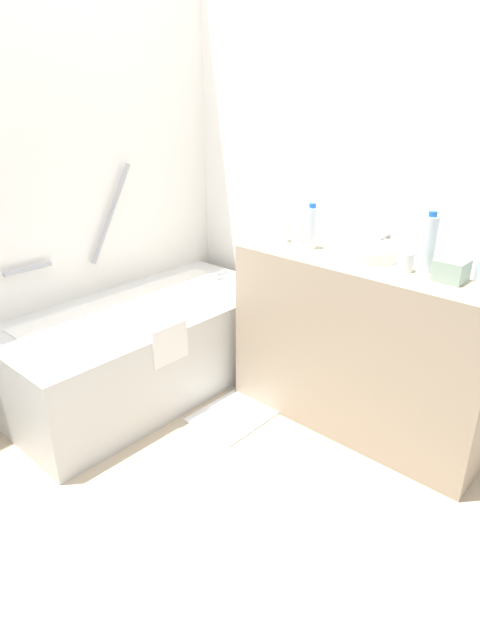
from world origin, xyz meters
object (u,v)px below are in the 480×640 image
(sink_faucet, at_px, (387,241))
(tissue_box, at_px, (451,270))
(sink_basin, at_px, (367,251))
(bathtub, at_px, (145,344))
(drinking_glass_3, at_px, (299,233))
(bath_mat, at_px, (245,408))
(water_bottle_2, at_px, (311,228))
(drinking_glass_2, at_px, (405,262))
(water_bottle_0, at_px, (428,244))
(drinking_glass_1, at_px, (283,233))

(sink_faucet, xyz_separation_m, tissue_box, (-0.27, -0.43, 0.01))
(sink_basin, bearing_deg, sink_faucet, 0.00)
(sink_basin, bearing_deg, bathtub, 119.02)
(drinking_glass_3, height_order, bath_mat, drinking_glass_3)
(water_bottle_2, height_order, drinking_glass_2, water_bottle_2)
(sink_faucet, xyz_separation_m, bath_mat, (-0.57, 0.44, -0.90))
(bath_mat, bearing_deg, water_bottle_2, -28.05)
(bathtub, distance_m, tissue_box, 1.67)
(sink_faucet, distance_m, bath_mat, 1.15)
(bathtub, height_order, sink_basin, bathtub)
(bathtub, xyz_separation_m, drinking_glass_3, (0.56, -0.63, 0.65))
(drinking_glass_2, xyz_separation_m, drinking_glass_3, (0.08, 0.62, 0.00))
(water_bottle_0, height_order, bath_mat, water_bottle_0)
(sink_basin, xyz_separation_m, drinking_glass_3, (-0.01, 0.39, 0.02))
(sink_faucet, bearing_deg, drinking_glass_1, 119.04)
(drinking_glass_1, relative_size, bath_mat, 0.14)
(bathtub, distance_m, drinking_glass_3, 1.07)
(bathtub, bearing_deg, sink_faucet, -53.36)
(drinking_glass_3, bearing_deg, water_bottle_0, -91.72)
(bathtub, bearing_deg, bath_mat, -71.78)
(drinking_glass_2, distance_m, bath_mat, 1.17)
(drinking_glass_1, xyz_separation_m, drinking_glass_3, (0.05, -0.06, 0.00))
(drinking_glass_1, bearing_deg, drinking_glass_2, -92.31)
(water_bottle_0, distance_m, tissue_box, 0.16)
(water_bottle_2, relative_size, bath_mat, 0.37)
(sink_basin, bearing_deg, water_bottle_2, 104.48)
(sink_basin, bearing_deg, drinking_glass_2, -110.40)
(water_bottle_2, bearing_deg, sink_faucet, -46.05)
(water_bottle_0, distance_m, drinking_glass_1, 0.76)
(drinking_glass_3, xyz_separation_m, tissue_box, (-0.07, -0.82, 0.00))
(drinking_glass_1, distance_m, drinking_glass_2, 0.69)
(sink_basin, distance_m, water_bottle_0, 0.32)
(bathtub, relative_size, drinking_glass_3, 17.99)
(bathtub, height_order, water_bottle_2, bathtub)
(bath_mat, bearing_deg, drinking_glass_1, 3.40)
(drinking_glass_1, bearing_deg, bathtub, 131.81)
(drinking_glass_3, bearing_deg, bathtub, 131.40)
(sink_faucet, distance_m, tissue_box, 0.51)
(bathtub, relative_size, drinking_glass_1, 19.35)
(tissue_box, bearing_deg, bathtub, 108.67)
(drinking_glass_1, height_order, drinking_glass_2, same)
(sink_faucet, height_order, bath_mat, sink_faucet)
(bathtub, height_order, water_bottle_0, bathtub)
(sink_basin, relative_size, drinking_glass_1, 3.93)
(tissue_box, xyz_separation_m, bath_mat, (-0.30, 0.87, -0.91))
(drinking_glass_3, relative_size, tissue_box, 0.74)
(sink_basin, bearing_deg, drinking_glass_1, 97.39)
(drinking_glass_1, relative_size, drinking_glass_2, 1.00)
(drinking_glass_2, xyz_separation_m, bath_mat, (-0.29, 0.67, -0.91))
(tissue_box, bearing_deg, sink_basin, 79.82)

